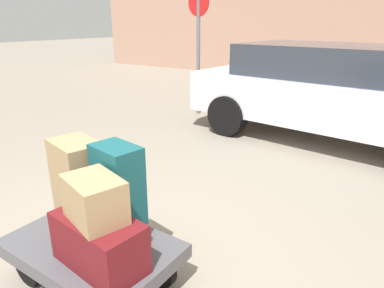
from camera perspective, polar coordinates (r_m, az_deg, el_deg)
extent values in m
plane|color=gray|center=(2.71, -15.41, -21.18)|extent=(60.00, 60.00, 0.00)
cube|color=#4C4C51|center=(2.54, -16.01, -16.17)|extent=(1.13, 0.73, 0.10)
cylinder|color=black|center=(2.55, -5.16, -19.93)|extent=(0.24, 0.06, 0.24)
cylinder|color=black|center=(3.01, -16.92, -13.98)|extent=(0.24, 0.06, 0.24)
cylinder|color=black|center=(2.80, -25.11, -18.00)|extent=(0.24, 0.06, 0.24)
cube|color=maroon|center=(2.22, -14.95, -15.24)|extent=(0.61, 0.36, 0.31)
cube|color=#144C51|center=(2.39, -11.88, -7.70)|extent=(0.36, 0.27, 0.65)
cube|color=#9E7F56|center=(2.69, -17.97, -5.66)|extent=(0.45, 0.36, 0.60)
cube|color=#9E7F56|center=(2.07, -15.64, -8.69)|extent=(0.42, 0.34, 0.26)
cube|color=silver|center=(5.70, 22.88, 6.79)|extent=(4.46, 2.21, 0.64)
cube|color=#2D333D|center=(5.70, 21.18, 12.63)|extent=(2.55, 1.81, 0.46)
cylinder|color=black|center=(7.05, 13.67, 7.25)|extent=(0.66, 0.28, 0.64)
cylinder|color=black|center=(5.61, 5.81, 4.66)|extent=(0.66, 0.28, 0.64)
cylinder|color=slate|center=(6.82, 1.03, 14.53)|extent=(0.07, 0.07, 2.32)
cylinder|color=red|center=(6.80, 1.08, 22.18)|extent=(0.50, 0.11, 0.50)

